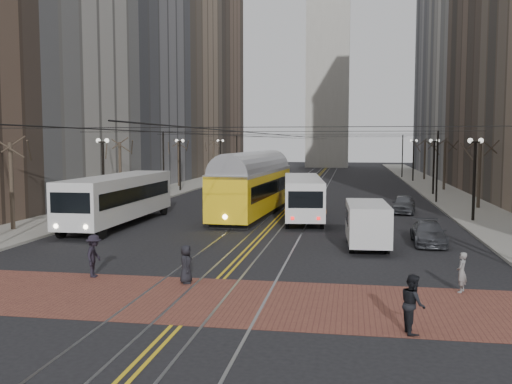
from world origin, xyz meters
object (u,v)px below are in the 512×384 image
(cargo_van, at_px, (367,226))
(pedestrian_a, at_px, (186,264))
(transit_bus, at_px, (119,201))
(streetcar, at_px, (253,191))
(rear_bus, at_px, (303,198))
(pedestrian_b, at_px, (462,272))
(sedan_grey, at_px, (404,204))
(sedan_parked, at_px, (428,233))
(pedestrian_d, at_px, (94,256))
(pedestrian_c, at_px, (413,304))

(cargo_van, bearing_deg, pedestrian_a, -132.16)
(cargo_van, bearing_deg, transit_bus, 158.39)
(streetcar, xyz_separation_m, rear_bus, (3.91, -1.64, -0.34))
(cargo_van, distance_m, pedestrian_b, 9.13)
(sedan_grey, bearing_deg, pedestrian_b, -81.81)
(sedan_parked, relative_size, pedestrian_d, 2.40)
(sedan_parked, bearing_deg, sedan_grey, 91.50)
(sedan_parked, bearing_deg, streetcar, 138.60)
(pedestrian_c, bearing_deg, pedestrian_a, 50.86)
(streetcar, distance_m, sedan_grey, 11.97)
(cargo_van, bearing_deg, pedestrian_b, -71.69)
(rear_bus, relative_size, sedan_grey, 2.78)
(transit_bus, height_order, sedan_parked, transit_bus)
(rear_bus, bearing_deg, pedestrian_d, -116.94)
(sedan_grey, xyz_separation_m, pedestrian_d, (-14.66, -23.93, 0.19))
(sedan_grey, height_order, pedestrian_a, pedestrian_a)
(sedan_grey, height_order, pedestrian_c, pedestrian_c)
(pedestrian_c, height_order, pedestrian_d, pedestrian_d)
(rear_bus, xyz_separation_m, pedestrian_c, (5.31, -24.13, -0.63))
(sedan_parked, distance_m, pedestrian_b, 10.17)
(pedestrian_a, bearing_deg, streetcar, -8.00)
(pedestrian_b, relative_size, pedestrian_c, 0.86)
(streetcar, height_order, sedan_parked, streetcar)
(streetcar, relative_size, pedestrian_a, 10.22)
(pedestrian_d, bearing_deg, sedan_parked, -62.17)
(pedestrian_a, bearing_deg, rear_bus, -19.21)
(transit_bus, xyz_separation_m, streetcar, (8.05, 6.65, 0.19))
(rear_bus, xyz_separation_m, pedestrian_a, (-3.00, -19.50, -0.73))
(pedestrian_b, bearing_deg, sedan_grey, -156.84)
(pedestrian_b, bearing_deg, rear_bus, -135.23)
(pedestrian_b, distance_m, pedestrian_d, 14.68)
(rear_bus, distance_m, sedan_grey, 9.01)
(pedestrian_d, bearing_deg, streetcar, -15.38)
(streetcar, bearing_deg, transit_bus, -137.07)
(sedan_parked, bearing_deg, pedestrian_c, -97.96)
(pedestrian_b, bearing_deg, streetcar, -127.90)
(sedan_parked, height_order, pedestrian_b, pedestrian_b)
(pedestrian_a, distance_m, pedestrian_d, 4.10)
(streetcar, bearing_deg, cargo_van, -52.69)
(transit_bus, xyz_separation_m, pedestrian_a, (8.96, -14.49, -0.89))
(transit_bus, bearing_deg, sedan_parked, -11.16)
(sedan_grey, distance_m, pedestrian_d, 28.06)
(transit_bus, height_order, pedestrian_b, transit_bus)
(streetcar, relative_size, cargo_van, 2.92)
(rear_bus, height_order, pedestrian_b, rear_bus)
(cargo_van, height_order, sedan_grey, cargo_van)
(rear_bus, relative_size, pedestrian_b, 7.67)
(sedan_grey, relative_size, pedestrian_d, 2.34)
(pedestrian_c, bearing_deg, transit_bus, 32.04)
(pedestrian_c, bearing_deg, pedestrian_b, -34.65)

